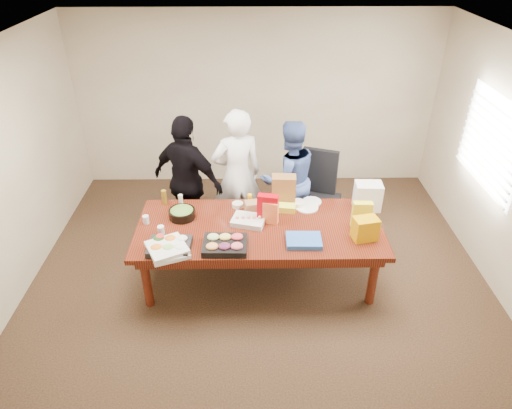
{
  "coord_description": "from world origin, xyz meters",
  "views": [
    {
      "loc": [
        -0.1,
        -4.25,
        3.71
      ],
      "look_at": [
        -0.04,
        0.1,
        0.98
      ],
      "focal_mm": 31.86,
      "sensor_mm": 36.0,
      "label": 1
    }
  ],
  "objects_px": {
    "conference_table": "(259,252)",
    "person_right": "(289,179)",
    "office_chair": "(320,199)",
    "sheet_cake": "(248,221)",
    "person_center": "(237,175)",
    "salad_bowl": "(182,214)"
  },
  "relations": [
    {
      "from": "sheet_cake",
      "to": "person_center",
      "type": "bearing_deg",
      "value": 114.62
    },
    {
      "from": "office_chair",
      "to": "person_center",
      "type": "relative_size",
      "value": 0.63
    },
    {
      "from": "conference_table",
      "to": "office_chair",
      "type": "distance_m",
      "value": 1.24
    },
    {
      "from": "person_center",
      "to": "salad_bowl",
      "type": "distance_m",
      "value": 0.99
    },
    {
      "from": "conference_table",
      "to": "sheet_cake",
      "type": "bearing_deg",
      "value": 149.01
    },
    {
      "from": "office_chair",
      "to": "salad_bowl",
      "type": "xyz_separation_m",
      "value": [
        -1.73,
        -0.7,
        0.24
      ]
    },
    {
      "from": "sheet_cake",
      "to": "salad_bowl",
      "type": "bearing_deg",
      "value": -174.09
    },
    {
      "from": "conference_table",
      "to": "salad_bowl",
      "type": "bearing_deg",
      "value": 167.41
    },
    {
      "from": "office_chair",
      "to": "salad_bowl",
      "type": "bearing_deg",
      "value": -138.08
    },
    {
      "from": "person_center",
      "to": "person_right",
      "type": "bearing_deg",
      "value": 168.21
    },
    {
      "from": "office_chair",
      "to": "person_right",
      "type": "relative_size",
      "value": 0.7
    },
    {
      "from": "office_chair",
      "to": "sheet_cake",
      "type": "bearing_deg",
      "value": -119.13
    },
    {
      "from": "sheet_cake",
      "to": "salad_bowl",
      "type": "xyz_separation_m",
      "value": [
        -0.78,
        0.13,
        0.02
      ]
    },
    {
      "from": "office_chair",
      "to": "person_right",
      "type": "height_order",
      "value": "person_right"
    },
    {
      "from": "conference_table",
      "to": "person_center",
      "type": "relative_size",
      "value": 1.56
    },
    {
      "from": "person_center",
      "to": "person_right",
      "type": "distance_m",
      "value": 0.69
    },
    {
      "from": "conference_table",
      "to": "person_right",
      "type": "xyz_separation_m",
      "value": [
        0.41,
        1.01,
        0.43
      ]
    },
    {
      "from": "office_chair",
      "to": "sheet_cake",
      "type": "distance_m",
      "value": 1.28
    },
    {
      "from": "conference_table",
      "to": "salad_bowl",
      "type": "xyz_separation_m",
      "value": [
        -0.9,
        0.2,
        0.43
      ]
    },
    {
      "from": "conference_table",
      "to": "person_right",
      "type": "relative_size",
      "value": 1.73
    },
    {
      "from": "sheet_cake",
      "to": "office_chair",
      "type": "bearing_deg",
      "value": 56.14
    },
    {
      "from": "person_right",
      "to": "salad_bowl",
      "type": "height_order",
      "value": "person_right"
    }
  ]
}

